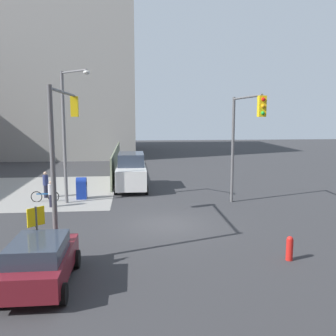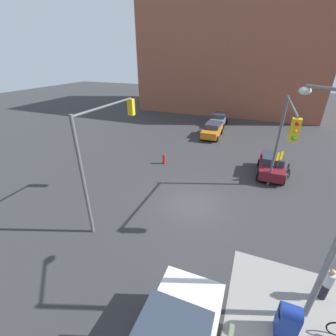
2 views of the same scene
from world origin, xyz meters
The scene contains 12 objects.
ground_plane centered at (0.00, 0.00, 0.00)m, with size 120.00×120.00×0.00m, color #333335.
building_brick_west centered at (-32.00, -2.83, 9.58)m, with size 16.00×28.00×19.15m.
traffic_signal_nw_corner centered at (-2.22, 4.50, 4.66)m, with size 5.93×0.36×6.50m.
traffic_signal_se_corner centered at (2.46, -4.50, 4.62)m, with size 5.36×0.36×6.50m.
warning_sign_two_way centered at (-5.40, 4.94, 1.64)m, with size 0.48×0.48×2.40m.
mailbox_blue centered at (6.20, 5.00, 0.76)m, with size 0.56×0.64×1.43m.
fire_hydrant centered at (-5.00, -4.20, 0.49)m, with size 0.26×0.26×0.94m.
sedan_gray centered at (-19.33, -1.95, 0.84)m, with size 4.09×2.02×1.62m.
hatchback_maroon centered at (-6.35, 4.62, 0.84)m, with size 3.93×2.02×1.62m.
sedan_orange centered at (-14.11, -1.77, 0.84)m, with size 4.50×2.02×1.62m.
pedestrian_waiting centered at (4.20, 6.50, 0.82)m, with size 0.36×0.36×1.58m.
bicycle_at_crosswalk centered at (-6.80, 6.00, 0.35)m, with size 1.75×0.05×0.97m.
Camera 2 is at (11.82, 2.89, 8.73)m, focal length 24.00 mm.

